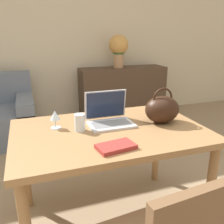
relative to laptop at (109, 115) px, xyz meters
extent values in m
cube|color=beige|center=(-0.07, 2.33, 0.57)|extent=(10.00, 0.06, 2.70)
cube|color=olive|center=(-0.03, -0.12, -0.08)|extent=(1.26, 0.84, 0.04)
cylinder|color=olive|center=(0.54, -0.48, -0.44)|extent=(0.06, 0.06, 0.68)
cylinder|color=olive|center=(-0.60, 0.24, -0.44)|extent=(0.06, 0.06, 0.68)
cylinder|color=olive|center=(0.54, 0.24, -0.44)|extent=(0.06, 0.06, 0.68)
cube|color=slate|center=(-0.57, 1.70, -0.50)|extent=(0.20, 0.89, 0.56)
cube|color=#4C3828|center=(0.91, 2.02, -0.38)|extent=(1.34, 0.40, 0.81)
cube|color=silver|center=(0.00, -0.06, -0.05)|extent=(0.31, 0.21, 0.02)
cube|color=gray|center=(0.00, -0.06, -0.04)|extent=(0.26, 0.14, 0.00)
cube|color=silver|center=(0.00, 0.07, 0.06)|extent=(0.31, 0.03, 0.21)
cube|color=#19233D|center=(0.00, 0.06, 0.06)|extent=(0.28, 0.03, 0.19)
cylinder|color=silver|center=(-0.22, -0.08, 0.00)|extent=(0.07, 0.07, 0.11)
cylinder|color=silver|center=(-0.37, 0.02, -0.06)|extent=(0.07, 0.07, 0.01)
cylinder|color=silver|center=(-0.37, 0.02, -0.03)|extent=(0.01, 0.01, 0.06)
cone|color=silver|center=(-0.37, 0.02, 0.03)|extent=(0.07, 0.07, 0.06)
ellipsoid|color=black|center=(0.36, -0.11, 0.04)|extent=(0.25, 0.20, 0.19)
torus|color=black|center=(0.36, -0.11, 0.12)|extent=(0.15, 0.01, 0.15)
cylinder|color=tan|center=(0.83, 2.01, 0.14)|extent=(0.15, 0.15, 0.23)
sphere|color=#3D6B38|center=(0.83, 2.01, 0.31)|extent=(0.22, 0.22, 0.22)
sphere|color=#D6994C|center=(0.83, 2.01, 0.37)|extent=(0.29, 0.29, 0.29)
cube|color=maroon|center=(-0.09, -0.40, -0.05)|extent=(0.23, 0.16, 0.02)
camera|label=1|loc=(-0.52, -1.58, 0.56)|focal=40.00mm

